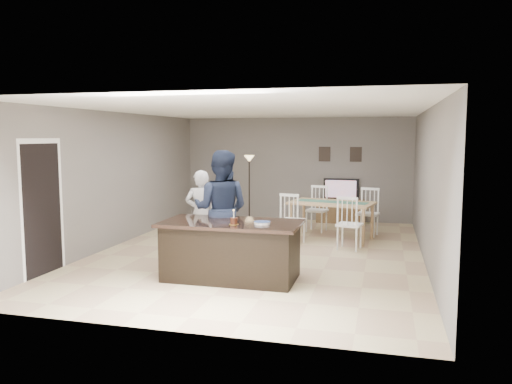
% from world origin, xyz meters
% --- Properties ---
extents(floor, '(8.00, 8.00, 0.00)m').
position_xyz_m(floor, '(0.00, 0.00, 0.00)').
color(floor, tan).
rests_on(floor, ground).
extents(room_shell, '(8.00, 8.00, 8.00)m').
position_xyz_m(room_shell, '(0.00, 0.00, 1.68)').
color(room_shell, slate).
rests_on(room_shell, floor).
extents(kitchen_island, '(2.15, 1.10, 0.90)m').
position_xyz_m(kitchen_island, '(0.00, -1.80, 0.45)').
color(kitchen_island, black).
rests_on(kitchen_island, floor).
extents(tv_console, '(1.20, 0.40, 0.60)m').
position_xyz_m(tv_console, '(1.20, 3.77, 0.30)').
color(tv_console, brown).
rests_on(tv_console, floor).
extents(television, '(0.91, 0.12, 0.53)m').
position_xyz_m(television, '(1.20, 3.84, 0.86)').
color(television, black).
rests_on(television, tv_console).
extents(tv_screen_glow, '(0.78, 0.00, 0.78)m').
position_xyz_m(tv_screen_glow, '(1.20, 3.76, 0.87)').
color(tv_screen_glow, '#E54E19').
rests_on(tv_screen_glow, tv_console).
extents(picture_frames, '(1.10, 0.02, 0.38)m').
position_xyz_m(picture_frames, '(1.15, 3.98, 1.75)').
color(picture_frames, black).
rests_on(picture_frames, room_shell).
extents(doorway, '(0.00, 2.10, 2.65)m').
position_xyz_m(doorway, '(-2.99, -2.30, 1.26)').
color(doorway, black).
rests_on(doorway, floor).
extents(woman, '(0.66, 0.50, 1.60)m').
position_xyz_m(woman, '(-0.95, -0.59, 0.80)').
color(woman, '#BBBBC0').
rests_on(woman, floor).
extents(man, '(0.99, 0.78, 1.98)m').
position_xyz_m(man, '(-0.37, -1.18, 0.99)').
color(man, '#181F35').
rests_on(man, floor).
extents(birthday_cake, '(0.15, 0.15, 0.22)m').
position_xyz_m(birthday_cake, '(0.11, -2.02, 0.95)').
color(birthday_cake, yellow).
rests_on(birthday_cake, kitchen_island).
extents(plate_stack, '(0.25, 0.25, 0.04)m').
position_xyz_m(plate_stack, '(0.51, -1.88, 0.92)').
color(plate_stack, white).
rests_on(plate_stack, kitchen_island).
extents(dining_table, '(2.00, 2.24, 1.06)m').
position_xyz_m(dining_table, '(1.20, 1.58, 0.67)').
color(dining_table, tan).
rests_on(dining_table, floor).
extents(floor_lamp, '(0.26, 0.26, 1.74)m').
position_xyz_m(floor_lamp, '(-1.02, 3.02, 1.35)').
color(floor_lamp, black).
rests_on(floor_lamp, floor).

